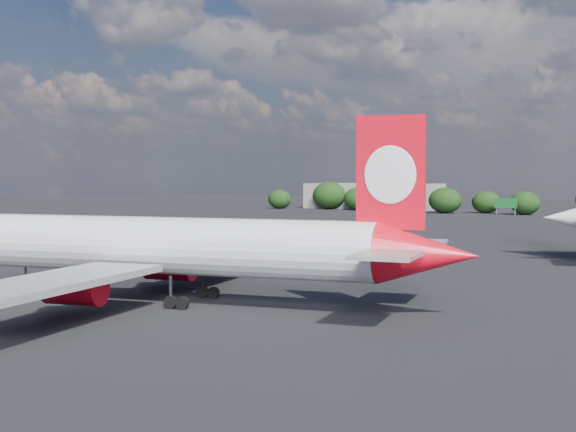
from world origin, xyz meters
The scene contains 4 objects.
ground centered at (0.00, 60.00, 0.00)m, with size 500.00×500.00×0.00m, color black.
qantas_airliner centered at (2.75, 16.47, 4.72)m, with size 47.21×45.14×15.49m.
terminal_building centered at (-65.00, 192.00, 4.00)m, with size 42.00×16.00×8.00m.
highway_sign centered at (-18.00, 176.00, 3.13)m, with size 6.00×0.30×4.50m.
Camera 1 is at (46.18, -36.17, 10.98)m, focal length 50.00 mm.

